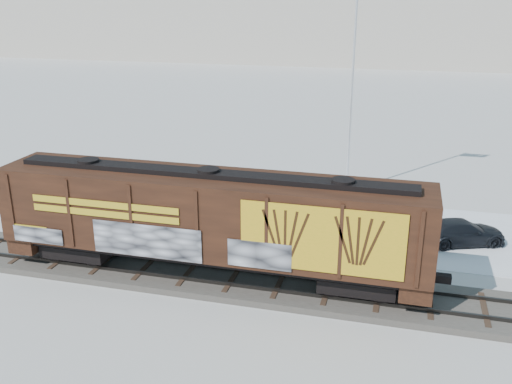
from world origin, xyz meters
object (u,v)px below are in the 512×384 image
(car_dark, at_px, (462,232))
(car_white, at_px, (383,217))
(car_silver, at_px, (120,192))
(hopper_railcar, at_px, (210,217))
(flagpole, at_px, (352,111))

(car_dark, bearing_deg, car_white, 54.95)
(car_white, xyz_separation_m, car_dark, (3.80, -0.91, -0.05))
(car_silver, distance_m, car_white, 14.83)
(hopper_railcar, distance_m, car_white, 10.44)
(flagpole, xyz_separation_m, car_white, (2.37, -5.51, -4.36))
(hopper_railcar, bearing_deg, car_dark, 32.44)
(car_dark, bearing_deg, flagpole, 22.28)
(flagpole, distance_m, car_white, 7.41)
(hopper_railcar, bearing_deg, car_silver, 137.69)
(hopper_railcar, xyz_separation_m, flagpole, (4.40, 13.13, 2.13))
(hopper_railcar, height_order, car_silver, hopper_railcar)
(car_silver, bearing_deg, car_dark, -78.64)
(car_silver, relative_size, car_dark, 1.13)
(flagpole, bearing_deg, car_silver, -155.00)
(hopper_railcar, bearing_deg, car_white, 48.40)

